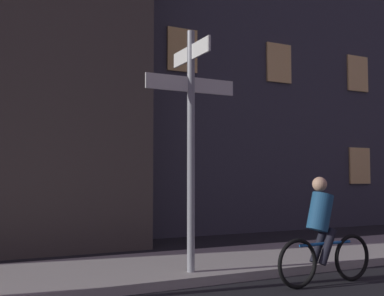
# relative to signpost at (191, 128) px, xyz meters

# --- Properties ---
(sidewalk_kerb) EXTENTS (40.00, 2.51, 0.14)m
(sidewalk_kerb) POSITION_rel_signpost_xyz_m (0.70, 0.85, -2.31)
(sidewalk_kerb) COLOR #9E9991
(sidewalk_kerb) RESTS_ON ground_plane
(signpost) EXTENTS (1.54, 1.24, 3.80)m
(signpost) POSITION_rel_signpost_xyz_m (0.00, 0.00, 0.00)
(signpost) COLOR gray
(signpost) RESTS_ON sidewalk_kerb
(cyclist) EXTENTS (1.82, 0.34, 1.61)m
(cyclist) POSITION_rel_signpost_xyz_m (1.64, -1.14, -1.63)
(cyclist) COLOR black
(cyclist) RESTS_ON ground_plane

